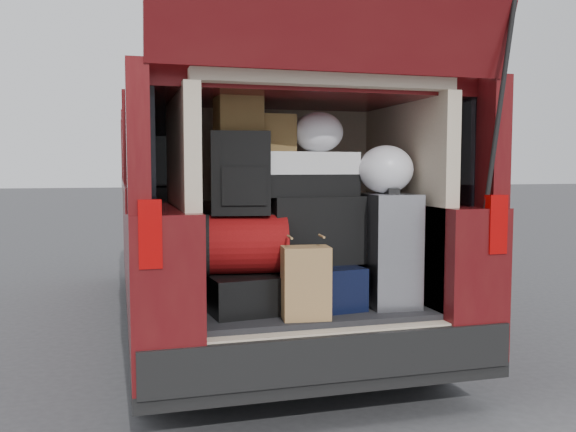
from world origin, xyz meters
name	(u,v)px	position (x,y,z in m)	size (l,w,h in m)	color
ground	(314,412)	(0.00, 0.00, 0.00)	(80.00, 80.00, 0.00)	#39393C
minivan	(245,216)	(0.00, 1.86, 0.91)	(1.90, 5.35, 2.77)	black
load_floor	(300,347)	(0.00, 0.28, 0.28)	(1.24, 1.05, 0.55)	black
black_hardshell	(239,291)	(-0.38, 0.15, 0.65)	(0.36, 0.50, 0.20)	black
navy_hardshell	(311,285)	(0.02, 0.14, 0.66)	(0.43, 0.52, 0.23)	black
silver_roller	(388,249)	(0.44, 0.06, 0.86)	(0.26, 0.41, 0.61)	silver
kraft_bag	(306,283)	(-0.09, -0.15, 0.73)	(0.24, 0.15, 0.36)	#A4744A
red_duffel	(241,244)	(-0.37, 0.12, 0.90)	(0.48, 0.31, 0.31)	maroon
black_soft_case	(314,229)	(0.06, 0.19, 0.96)	(0.52, 0.31, 0.37)	black
backpack	(241,173)	(-0.37, 0.12, 1.28)	(0.30, 0.18, 0.43)	black
twotone_duffel	(306,174)	(0.01, 0.21, 1.27)	(0.54, 0.28, 0.24)	silver
grocery_sack_lower	(238,112)	(-0.37, 0.19, 1.60)	(0.23, 0.19, 0.21)	brown
grocery_sack_upper	(274,133)	(-0.16, 0.24, 1.49)	(0.21, 0.17, 0.21)	brown
plastic_bag_center	(318,132)	(0.09, 0.21, 1.50)	(0.28, 0.26, 0.22)	white
plastic_bag_right	(386,169)	(0.43, 0.07, 1.30)	(0.31, 0.29, 0.27)	white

